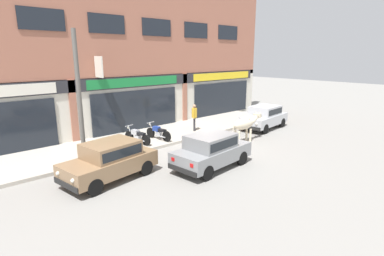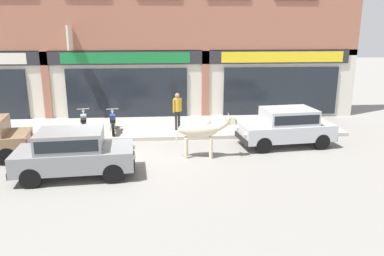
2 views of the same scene
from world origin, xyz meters
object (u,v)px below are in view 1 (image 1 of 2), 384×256
car_1 (110,159)px  car_2 (211,149)px  cow (245,124)px  motorcycle_0 (137,136)px  car_0 (264,116)px  pedestrian (194,115)px  utility_pole (79,98)px  motorcycle_1 (158,133)px

car_1 → car_2: same height
cow → motorcycle_0: cow is taller
car_0 → motorcycle_0: bearing=165.0°
pedestrian → utility_pole: 7.41m
motorcycle_0 → motorcycle_1: size_ratio=0.99×
motorcycle_1 → utility_pole: 5.03m
cow → motorcycle_0: 5.72m
cow → pedestrian: bearing=102.1°
car_1 → motorcycle_0: (3.04, 2.96, -0.28)m
car_2 → utility_pole: (-3.79, 3.86, 2.07)m
car_2 → motorcycle_1: size_ratio=2.05×
car_2 → motorcycle_0: 4.75m
utility_pole → car_0: bearing=-6.7°
cow → motorcycle_1: size_ratio=1.19×
car_0 → car_1: bearing=-175.9°
car_0 → utility_pole: bearing=173.3°
cow → car_1: cow is taller
car_2 → motorcycle_0: (-0.63, 4.70, -0.28)m
car_2 → utility_pole: utility_pole is taller
car_0 → pedestrian: 4.64m
car_1 → pedestrian: (7.03, 2.94, 0.32)m
cow → motorcycle_1: (-3.45, 3.12, -0.47)m
car_1 → car_0: bearing=4.1°
utility_pole → car_1: bearing=-86.7°
car_1 → motorcycle_0: bearing=44.3°
car_1 → motorcycle_0: size_ratio=2.10×
motorcycle_1 → utility_pole: (-4.40, -0.71, 2.35)m
car_0 → motorcycle_1: bearing=163.5°
cow → utility_pole: (-7.84, 2.41, 1.88)m
car_0 → motorcycle_1: (-6.86, 2.03, -0.28)m
motorcycle_0 → motorcycle_1: (1.24, -0.13, 0.00)m
motorcycle_0 → pedestrian: 4.03m
utility_pole → cow: bearing=-17.1°
car_1 → utility_pole: utility_pole is taller
car_2 → pedestrian: 5.77m
car_0 → car_1: size_ratio=0.99×
cow → utility_pole: utility_pole is taller
car_1 → pedestrian: size_ratio=2.35×
car_2 → pedestrian: size_ratio=2.32×
motorcycle_0 → motorcycle_1: same height
cow → car_2: (-4.06, -1.45, -0.19)m
motorcycle_1 → utility_pole: size_ratio=0.33×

